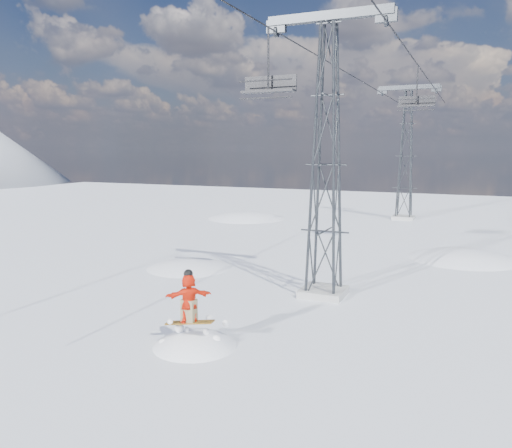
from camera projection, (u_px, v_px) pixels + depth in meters
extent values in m
plane|color=white|center=(217.00, 367.00, 14.15)|extent=(120.00, 120.00, 0.00)
sphere|color=white|center=(192.00, 404.00, 27.14)|extent=(16.00, 16.00, 16.00)
sphere|color=white|center=(452.00, 416.00, 29.48)|extent=(20.00, 20.00, 20.00)
sphere|color=white|center=(247.00, 330.00, 45.83)|extent=(22.00, 22.00, 22.00)
cube|color=#999999|center=(323.00, 292.00, 21.05)|extent=(1.80, 1.80, 0.30)
cube|color=#2D3034|center=(329.00, 16.00, 19.39)|extent=(5.00, 0.35, 0.35)
cube|color=#2D3034|center=(277.00, 27.00, 20.29)|extent=(0.80, 0.25, 0.50)
cube|color=#2D3034|center=(387.00, 15.00, 18.54)|extent=(0.80, 0.25, 0.50)
cube|color=#999999|center=(403.00, 218.00, 43.68)|extent=(1.80, 1.80, 0.30)
cube|color=#2D3034|center=(409.00, 87.00, 42.01)|extent=(5.00, 0.35, 0.35)
cube|color=#2D3034|center=(382.00, 91.00, 42.92)|extent=(0.80, 0.25, 0.50)
cube|color=#2D3034|center=(437.00, 88.00, 41.17)|extent=(0.80, 0.25, 0.50)
cylinder|color=black|center=(345.00, 71.00, 30.73)|extent=(0.06, 51.00, 0.06)
cylinder|color=black|center=(419.00, 67.00, 28.98)|extent=(0.06, 51.00, 0.06)
sphere|color=white|center=(196.00, 398.00, 15.95)|extent=(4.40, 4.40, 4.40)
cube|color=#B17417|center=(189.00, 322.00, 15.28)|extent=(1.59, 0.46, 0.25)
imported|color=red|center=(189.00, 298.00, 15.17)|extent=(1.39, 1.22, 1.52)
cube|color=olive|center=(189.00, 311.00, 15.23)|extent=(0.54, 0.52, 0.70)
sphere|color=black|center=(188.00, 274.00, 15.06)|extent=(0.28, 0.28, 0.28)
cylinder|color=black|center=(268.00, 60.00, 19.72)|extent=(0.09, 0.09, 2.45)
cube|color=black|center=(268.00, 91.00, 19.90)|extent=(2.23, 0.50, 0.09)
cube|color=black|center=(270.00, 84.00, 20.07)|extent=(2.23, 0.07, 0.61)
cylinder|color=black|center=(265.00, 98.00, 19.69)|extent=(2.23, 0.07, 0.07)
cylinder|color=black|center=(265.00, 80.00, 19.54)|extent=(2.23, 0.06, 0.06)
cylinder|color=black|center=(417.00, 86.00, 28.64)|extent=(0.08, 0.08, 2.27)
cube|color=black|center=(416.00, 106.00, 28.81)|extent=(2.06, 0.46, 0.08)
cube|color=black|center=(417.00, 101.00, 28.97)|extent=(2.06, 0.06, 0.57)
cylinder|color=black|center=(415.00, 110.00, 28.62)|extent=(2.06, 0.06, 0.06)
cylinder|color=black|center=(416.00, 99.00, 28.48)|extent=(2.06, 0.05, 0.05)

